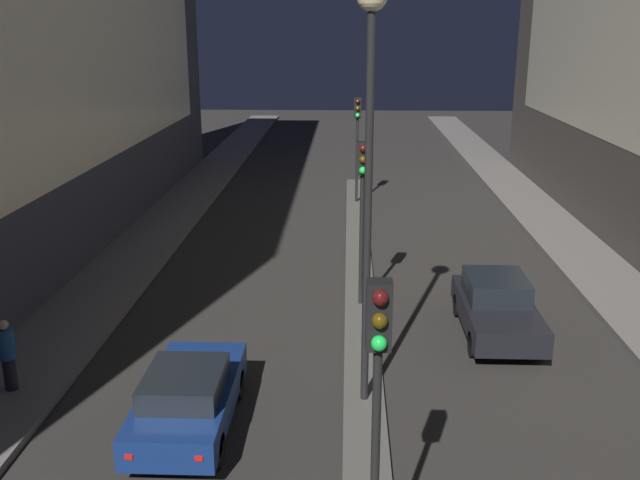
# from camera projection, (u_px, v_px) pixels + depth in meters

# --- Properties ---
(median_strip) EXTENTS (0.88, 31.76, 0.13)m
(median_strip) POSITION_uv_depth(u_px,v_px,m) (360.00, 287.00, 21.98)
(median_strip) COLOR #56544F
(median_strip) RESTS_ON ground
(traffic_light_near) EXTENTS (0.32, 0.42, 4.67)m
(traffic_light_near) POSITION_uv_depth(u_px,v_px,m) (378.00, 374.00, 9.03)
(traffic_light_near) COLOR black
(traffic_light_near) RESTS_ON median_strip
(traffic_light_mid) EXTENTS (0.32, 0.42, 4.67)m
(traffic_light_mid) POSITION_uv_depth(u_px,v_px,m) (362.00, 187.00, 19.54)
(traffic_light_mid) COLOR black
(traffic_light_mid) RESTS_ON median_strip
(traffic_light_far) EXTENTS (0.32, 0.42, 4.67)m
(traffic_light_far) POSITION_uv_depth(u_px,v_px,m) (357.00, 126.00, 31.51)
(traffic_light_far) COLOR black
(traffic_light_far) RESTS_ON median_strip
(street_lamp) EXTENTS (0.59, 0.59, 8.49)m
(street_lamp) POSITION_uv_depth(u_px,v_px,m) (370.00, 113.00, 13.54)
(street_lamp) COLOR black
(street_lamp) RESTS_ON median_strip
(car_left_lane) EXTENTS (1.74, 4.11, 1.40)m
(car_left_lane) POSITION_uv_depth(u_px,v_px,m) (188.00, 397.00, 14.14)
(car_left_lane) COLOR navy
(car_left_lane) RESTS_ON ground
(car_right_lane) EXTENTS (1.80, 4.15, 1.53)m
(car_right_lane) POSITION_uv_depth(u_px,v_px,m) (497.00, 307.00, 18.58)
(car_right_lane) COLOR black
(car_right_lane) RESTS_ON ground
(pedestrian_on_left_sidewalk) EXTENTS (0.37, 0.37, 1.62)m
(pedestrian_on_left_sidewalk) POSITION_uv_depth(u_px,v_px,m) (7.00, 354.00, 15.35)
(pedestrian_on_left_sidewalk) COLOR black
(pedestrian_on_left_sidewalk) RESTS_ON sidewalk_left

